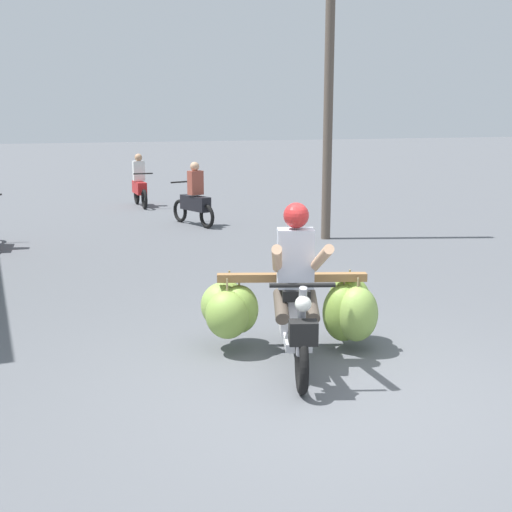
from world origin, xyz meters
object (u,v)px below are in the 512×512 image
(utility_pole, at_px, (329,61))
(motorbike_main_loaded, at_px, (298,306))
(motorbike_distant_far_ahead, at_px, (140,185))
(motorbike_distant_ahead_right, at_px, (195,200))

(utility_pole, bearing_deg, motorbike_main_loaded, -120.33)
(motorbike_distant_far_ahead, bearing_deg, utility_pole, -69.57)
(motorbike_main_loaded, bearing_deg, motorbike_distant_far_ahead, 85.11)
(motorbike_main_loaded, relative_size, utility_pole, 0.29)
(motorbike_distant_ahead_right, bearing_deg, motorbike_main_loaded, -99.86)
(motorbike_distant_ahead_right, distance_m, utility_pole, 4.25)
(motorbike_distant_ahead_right, distance_m, motorbike_distant_far_ahead, 3.72)
(utility_pole, bearing_deg, motorbike_distant_far_ahead, 110.43)
(motorbike_main_loaded, height_order, utility_pole, utility_pole)
(motorbike_main_loaded, distance_m, motorbike_distant_ahead_right, 8.37)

